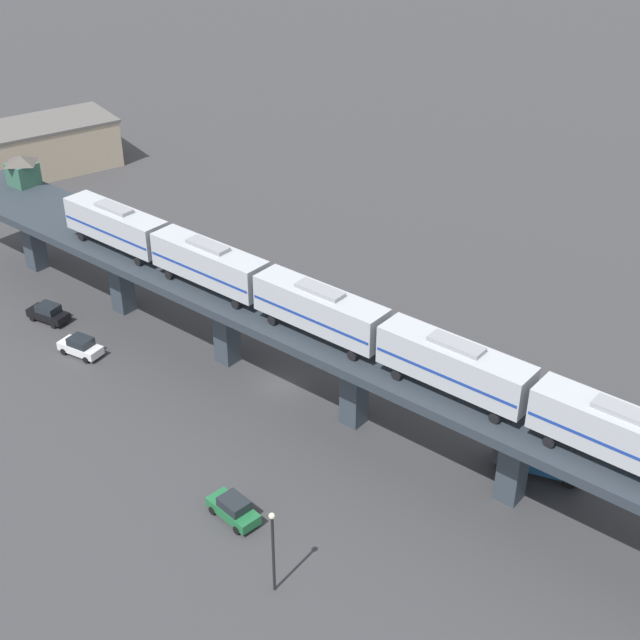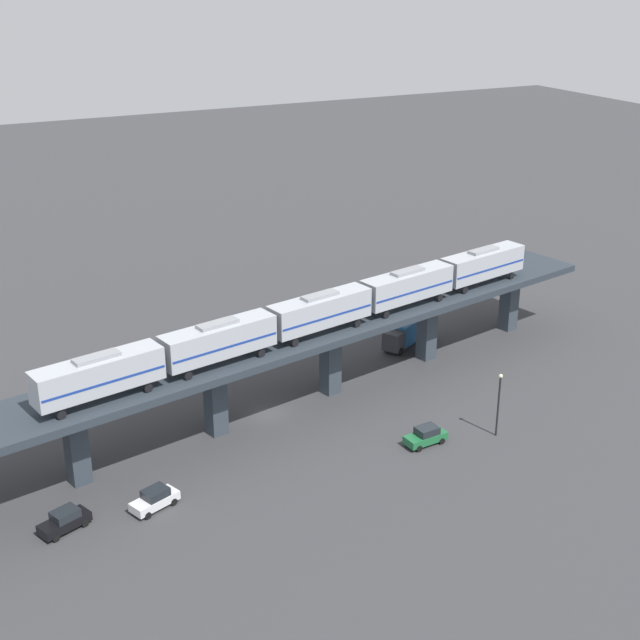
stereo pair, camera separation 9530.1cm
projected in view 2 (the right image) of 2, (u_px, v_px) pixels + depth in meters
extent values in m
plane|color=#38383A|center=(269.00, 414.00, 95.53)|extent=(400.00, 400.00, 0.00)
cube|color=#283039|center=(267.00, 346.00, 92.54)|extent=(26.88, 91.79, 0.80)
cube|color=#333D47|center=(509.00, 302.00, 116.18)|extent=(2.13, 2.13, 7.56)
cube|color=#333D47|center=(427.00, 329.00, 107.58)|extent=(2.13, 2.13, 7.56)
cube|color=#333D47|center=(330.00, 361.00, 98.98)|extent=(2.13, 2.13, 7.56)
cube|color=#333D47|center=(215.00, 400.00, 90.38)|extent=(2.13, 2.13, 7.56)
cube|color=#333D47|center=(76.00, 446.00, 81.79)|extent=(2.13, 2.13, 7.56)
cube|color=#ADB2BA|center=(483.00, 264.00, 108.25)|extent=(5.18, 12.32, 3.10)
cube|color=navy|center=(482.00, 266.00, 108.36)|extent=(5.17, 12.09, 0.24)
cube|color=gray|center=(484.00, 250.00, 107.60)|extent=(2.22, 4.40, 0.36)
cylinder|color=black|center=(512.00, 276.00, 110.59)|extent=(0.39, 0.87, 0.84)
cylinder|color=black|center=(497.00, 271.00, 112.32)|extent=(0.39, 0.87, 0.84)
cylinder|color=black|center=(465.00, 290.00, 105.78)|extent=(0.39, 0.87, 0.84)
cylinder|color=black|center=(450.00, 285.00, 107.51)|extent=(0.39, 0.87, 0.84)
cube|color=#ADB2BA|center=(407.00, 286.00, 101.03)|extent=(5.18, 12.32, 3.10)
cube|color=navy|center=(407.00, 288.00, 101.14)|extent=(5.17, 12.09, 0.24)
cube|color=gray|center=(408.00, 271.00, 100.38)|extent=(2.22, 4.40, 0.36)
cylinder|color=black|center=(440.00, 298.00, 103.37)|extent=(0.39, 0.87, 0.84)
cylinder|color=black|center=(425.00, 292.00, 105.10)|extent=(0.39, 0.87, 0.84)
cylinder|color=black|center=(386.00, 315.00, 98.55)|extent=(0.39, 0.87, 0.84)
cylinder|color=black|center=(372.00, 308.00, 100.29)|extent=(0.39, 0.87, 0.84)
cube|color=#ADB2BA|center=(320.00, 311.00, 93.81)|extent=(5.18, 12.32, 3.10)
cube|color=navy|center=(320.00, 314.00, 93.92)|extent=(5.17, 12.09, 0.24)
cube|color=gray|center=(320.00, 296.00, 93.16)|extent=(2.22, 4.40, 0.36)
cylinder|color=black|center=(357.00, 323.00, 96.15)|extent=(0.39, 0.87, 0.84)
cylinder|color=black|center=(343.00, 317.00, 97.88)|extent=(0.39, 0.87, 0.84)
cylinder|color=black|center=(295.00, 343.00, 91.33)|extent=(0.39, 0.87, 0.84)
cylinder|color=black|center=(281.00, 336.00, 93.06)|extent=(0.39, 0.87, 0.84)
cube|color=#ADB2BA|center=(218.00, 340.00, 86.59)|extent=(5.18, 12.32, 3.10)
cube|color=navy|center=(219.00, 343.00, 86.70)|extent=(5.17, 12.09, 0.24)
cube|color=gray|center=(218.00, 324.00, 85.93)|extent=(2.22, 4.40, 0.36)
cylinder|color=black|center=(261.00, 353.00, 88.93)|extent=(0.39, 0.87, 0.84)
cylinder|color=black|center=(248.00, 346.00, 90.66)|extent=(0.39, 0.87, 0.84)
cylinder|color=black|center=(188.00, 376.00, 84.11)|extent=(0.39, 0.87, 0.84)
cylinder|color=black|center=(176.00, 367.00, 85.84)|extent=(0.39, 0.87, 0.84)
cube|color=#ADB2BA|center=(98.00, 375.00, 79.36)|extent=(5.18, 12.32, 3.10)
cube|color=navy|center=(99.00, 378.00, 79.48)|extent=(5.17, 12.09, 0.24)
cube|color=gray|center=(96.00, 357.00, 78.71)|extent=(2.22, 4.40, 0.36)
cylinder|color=black|center=(149.00, 388.00, 81.70)|extent=(0.39, 0.87, 0.84)
cylinder|color=black|center=(136.00, 379.00, 83.44)|extent=(0.39, 0.87, 0.84)
cylinder|color=black|center=(61.00, 415.00, 76.89)|extent=(0.39, 0.87, 0.84)
cylinder|color=black|center=(51.00, 405.00, 78.62)|extent=(0.39, 0.87, 0.84)
cube|color=#1E6638|center=(425.00, 438.00, 89.34)|extent=(2.18, 4.54, 0.80)
cube|color=#1E2328|center=(427.00, 430.00, 89.12)|extent=(1.83, 2.34, 0.76)
cylinder|color=black|center=(442.00, 441.00, 89.51)|extent=(0.30, 0.68, 0.66)
cylinder|color=black|center=(431.00, 434.00, 90.86)|extent=(0.30, 0.68, 0.66)
cylinder|color=black|center=(419.00, 449.00, 88.13)|extent=(0.30, 0.68, 0.66)
cylinder|color=black|center=(409.00, 441.00, 89.48)|extent=(0.30, 0.68, 0.66)
cube|color=silver|center=(155.00, 501.00, 78.90)|extent=(3.24, 4.75, 0.80)
cube|color=#1E2328|center=(155.00, 493.00, 78.70)|extent=(2.31, 2.64, 0.76)
cylinder|color=black|center=(174.00, 502.00, 79.48)|extent=(0.46, 0.70, 0.66)
cylinder|color=black|center=(162.00, 495.00, 80.56)|extent=(0.46, 0.70, 0.66)
cylinder|color=black|center=(148.00, 516.00, 77.53)|extent=(0.46, 0.70, 0.66)
cylinder|color=black|center=(136.00, 508.00, 78.61)|extent=(0.46, 0.70, 0.66)
cube|color=black|center=(64.00, 523.00, 75.87)|extent=(3.29, 4.75, 0.80)
cube|color=#1E2328|center=(65.00, 514.00, 75.68)|extent=(2.33, 2.65, 0.76)
cylinder|color=black|center=(85.00, 523.00, 76.48)|extent=(0.47, 0.70, 0.66)
cylinder|color=black|center=(74.00, 516.00, 77.54)|extent=(0.47, 0.70, 0.66)
cylinder|color=black|center=(56.00, 538.00, 74.51)|extent=(0.47, 0.70, 0.66)
cylinder|color=black|center=(45.00, 530.00, 75.57)|extent=(0.47, 0.70, 0.66)
cube|color=#333338|center=(394.00, 341.00, 109.66)|extent=(2.89, 2.81, 2.30)
cube|color=#1E5184|center=(408.00, 330.00, 112.31)|extent=(4.49, 5.67, 2.70)
cylinder|color=black|center=(386.00, 348.00, 110.62)|extent=(0.78, 1.05, 1.00)
cylinder|color=black|center=(400.00, 351.00, 109.56)|extent=(0.78, 1.05, 1.00)
cylinder|color=black|center=(407.00, 334.00, 114.55)|extent=(0.78, 1.05, 1.00)
cylinder|color=black|center=(421.00, 338.00, 113.45)|extent=(0.78, 1.05, 1.00)
cylinder|color=black|center=(498.00, 407.00, 90.05)|extent=(0.20, 0.20, 6.50)
sphere|color=beige|center=(501.00, 376.00, 88.75)|extent=(0.44, 0.44, 0.44)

